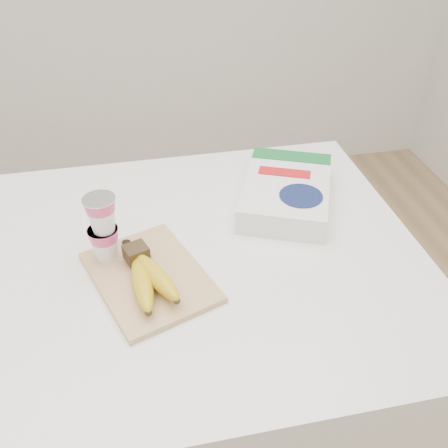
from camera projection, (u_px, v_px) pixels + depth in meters
The scene contains 6 objects.
room at pixel (103, 121), 0.90m from camera, with size 4.00×4.00×4.00m.
table at pixel (147, 396), 1.41m from camera, with size 1.34×0.90×1.01m, color white.
cutting_board at pixel (149, 277), 1.06m from camera, with size 0.21×0.29×0.01m, color tan.
bananas at pixel (148, 277), 1.02m from camera, with size 0.12×0.21×0.06m.
yogurt_stack at pixel (103, 227), 1.04m from camera, with size 0.07×0.07×0.16m.
cereal_box at pixel (286, 192), 1.27m from camera, with size 0.31×0.37×0.07m.
Camera 1 is at (0.05, -0.85, 1.74)m, focal length 40.00 mm.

